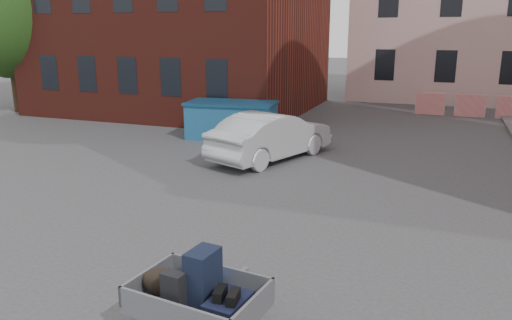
% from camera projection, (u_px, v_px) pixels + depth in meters
% --- Properties ---
extents(ground, '(120.00, 120.00, 0.00)m').
position_uv_depth(ground, '(273.00, 219.00, 10.37)').
color(ground, '#38383A').
rests_on(ground, ground).
extents(far_building, '(6.00, 6.00, 8.00)m').
position_uv_depth(far_building, '(111.00, 26.00, 36.12)').
color(far_building, maroon).
rests_on(far_building, ground).
extents(barriers, '(4.70, 0.18, 1.00)m').
position_uv_depth(barriers, '(470.00, 106.00, 22.35)').
color(barriers, red).
rests_on(barriers, ground).
extents(trailer, '(1.72, 1.89, 1.20)m').
position_uv_depth(trailer, '(197.00, 295.00, 6.24)').
color(trailer, black).
rests_on(trailer, ground).
extents(dumpster, '(3.31, 1.96, 1.32)m').
position_uv_depth(dumpster, '(232.00, 120.00, 17.90)').
color(dumpster, '#1E5C8E').
rests_on(dumpster, ground).
extents(silver_car, '(2.94, 4.59, 1.43)m').
position_uv_depth(silver_car, '(272.00, 136.00, 15.00)').
color(silver_car, '#AFB2B6').
rests_on(silver_car, ground).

